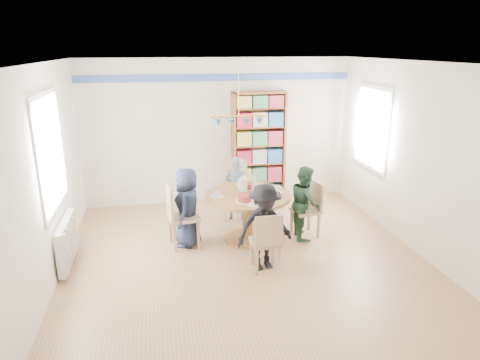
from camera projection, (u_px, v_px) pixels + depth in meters
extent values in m
plane|color=tan|center=(245.00, 258.00, 6.09)|extent=(5.00, 5.00, 0.00)
plane|color=white|center=(246.00, 62.00, 5.28)|extent=(5.00, 5.00, 0.00)
plane|color=white|center=(218.00, 132.00, 8.02)|extent=(5.00, 0.00, 5.00)
plane|color=white|center=(312.00, 252.00, 3.34)|extent=(5.00, 0.00, 5.00)
plane|color=white|center=(46.00, 178.00, 5.22)|extent=(0.00, 5.00, 5.00)
plane|color=white|center=(416.00, 158.00, 6.15)|extent=(0.00, 5.00, 5.00)
cube|color=#344E8F|center=(218.00, 77.00, 7.70)|extent=(5.00, 0.02, 0.12)
cube|color=white|center=(50.00, 152.00, 5.43)|extent=(0.03, 1.32, 1.52)
cube|color=white|center=(52.00, 152.00, 5.43)|extent=(0.01, 1.20, 1.40)
cube|color=white|center=(372.00, 128.00, 7.30)|extent=(0.03, 1.12, 1.42)
cube|color=white|center=(371.00, 128.00, 7.30)|extent=(0.01, 1.00, 1.30)
cylinder|color=gold|center=(239.00, 89.00, 5.86)|extent=(0.01, 0.01, 0.75)
cylinder|color=gold|center=(239.00, 117.00, 5.97)|extent=(0.80, 0.02, 0.02)
cone|color=teal|center=(217.00, 123.00, 5.94)|extent=(0.11, 0.11, 0.10)
cone|color=teal|center=(232.00, 122.00, 5.98)|extent=(0.11, 0.11, 0.10)
cone|color=teal|center=(246.00, 122.00, 6.01)|extent=(0.11, 0.11, 0.10)
cone|color=teal|center=(259.00, 122.00, 6.05)|extent=(0.11, 0.11, 0.10)
cube|color=silver|center=(67.00, 242.00, 5.81)|extent=(0.10, 1.00, 0.60)
cube|color=silver|center=(66.00, 255.00, 5.45)|extent=(0.02, 0.06, 0.56)
cube|color=silver|center=(69.00, 248.00, 5.64)|extent=(0.02, 0.06, 0.56)
cube|color=silver|center=(72.00, 241.00, 5.83)|extent=(0.02, 0.06, 0.56)
cube|color=silver|center=(74.00, 235.00, 6.01)|extent=(0.02, 0.06, 0.56)
cube|color=silver|center=(77.00, 229.00, 6.20)|extent=(0.02, 0.06, 0.56)
cylinder|color=olive|center=(248.00, 196.00, 6.47)|extent=(1.30, 1.30, 0.05)
cylinder|color=olive|center=(248.00, 219.00, 6.58)|extent=(0.16, 0.16, 0.70)
cylinder|color=olive|center=(247.00, 238.00, 6.68)|extent=(0.70, 0.70, 0.04)
cube|color=tan|center=(184.00, 217.00, 6.36)|extent=(0.48, 0.48, 0.05)
cube|color=tan|center=(170.00, 202.00, 6.22)|extent=(0.10, 0.43, 0.51)
cube|color=tan|center=(198.00, 235.00, 6.32)|extent=(0.05, 0.05, 0.44)
cube|color=tan|center=(193.00, 226.00, 6.64)|extent=(0.05, 0.05, 0.44)
cube|color=tan|center=(175.00, 238.00, 6.22)|extent=(0.05, 0.05, 0.44)
cube|color=tan|center=(171.00, 229.00, 6.53)|extent=(0.05, 0.05, 0.44)
cube|color=tan|center=(305.00, 211.00, 6.73)|extent=(0.44, 0.44, 0.05)
cube|color=tan|center=(316.00, 195.00, 6.71)|extent=(0.09, 0.39, 0.46)
cube|color=tan|center=(291.00, 221.00, 6.88)|extent=(0.04, 0.04, 0.40)
cube|color=tan|center=(301.00, 228.00, 6.60)|extent=(0.04, 0.04, 0.40)
cube|color=tan|center=(309.00, 218.00, 6.98)|extent=(0.04, 0.04, 0.40)
cube|color=tan|center=(319.00, 226.00, 6.70)|extent=(0.04, 0.04, 0.40)
cube|color=tan|center=(236.00, 192.00, 7.42)|extent=(0.49, 0.49, 0.05)
cube|color=tan|center=(235.00, 174.00, 7.53)|extent=(0.44, 0.10, 0.52)
cube|color=tan|center=(226.00, 209.00, 7.31)|extent=(0.05, 0.05, 0.45)
cube|color=tan|center=(246.00, 209.00, 7.34)|extent=(0.05, 0.05, 0.45)
cube|color=tan|center=(225.00, 202.00, 7.65)|extent=(0.05, 0.05, 0.45)
cube|color=tan|center=(245.00, 201.00, 7.67)|extent=(0.05, 0.05, 0.45)
cube|color=tan|center=(265.00, 242.00, 5.69)|extent=(0.38, 0.38, 0.04)
cube|color=tan|center=(269.00, 232.00, 5.47)|extent=(0.37, 0.04, 0.44)
cube|color=tan|center=(272.00, 250.00, 5.92)|extent=(0.04, 0.04, 0.38)
cube|color=tan|center=(251.00, 252.00, 5.86)|extent=(0.04, 0.04, 0.38)
cube|color=tan|center=(279.00, 260.00, 5.64)|extent=(0.04, 0.04, 0.38)
cube|color=tan|center=(257.00, 262.00, 5.58)|extent=(0.04, 0.04, 0.38)
imported|color=#182035|center=(187.00, 207.00, 6.34)|extent=(0.53, 0.67, 1.21)
imported|color=#1B3722|center=(305.00, 202.00, 6.63)|extent=(0.50, 0.61, 1.15)
imported|color=gray|center=(236.00, 188.00, 7.32)|extent=(0.47, 0.38, 1.12)
imported|color=black|center=(264.00, 227.00, 5.66)|extent=(0.84, 0.57, 1.20)
cube|color=brown|center=(234.00, 149.00, 8.01)|extent=(0.04, 0.30, 2.10)
cube|color=brown|center=(283.00, 146.00, 8.19)|extent=(0.04, 0.30, 2.10)
cube|color=brown|center=(259.00, 92.00, 7.79)|extent=(1.00, 0.30, 0.04)
cube|color=brown|center=(258.00, 198.00, 8.41)|extent=(1.00, 0.30, 0.06)
cube|color=brown|center=(257.00, 146.00, 8.23)|extent=(1.00, 0.02, 2.10)
cube|color=brown|center=(258.00, 180.00, 8.29)|extent=(0.94, 0.28, 0.03)
cube|color=brown|center=(258.00, 163.00, 8.19)|extent=(0.94, 0.28, 0.03)
cube|color=brown|center=(258.00, 145.00, 8.08)|extent=(0.94, 0.28, 0.03)
cube|color=brown|center=(259.00, 127.00, 7.98)|extent=(0.94, 0.28, 0.03)
cube|color=brown|center=(259.00, 108.00, 7.87)|extent=(0.94, 0.28, 0.03)
cube|color=maroon|center=(243.00, 192.00, 8.28)|extent=(0.28, 0.22, 0.26)
cube|color=beige|center=(258.00, 191.00, 8.34)|extent=(0.28, 0.22, 0.26)
cube|color=#265A8B|center=(273.00, 190.00, 8.39)|extent=(0.28, 0.22, 0.26)
cube|color=#CECE52|center=(243.00, 174.00, 8.18)|extent=(0.28, 0.22, 0.26)
cube|color=#42774F|center=(258.00, 174.00, 8.23)|extent=(0.28, 0.22, 0.26)
cube|color=maroon|center=(273.00, 173.00, 8.29)|extent=(0.28, 0.22, 0.26)
cube|color=maroon|center=(243.00, 157.00, 8.07)|extent=(0.28, 0.22, 0.26)
cube|color=beige|center=(259.00, 156.00, 8.13)|extent=(0.28, 0.22, 0.26)
cube|color=#265A8B|center=(274.00, 155.00, 8.18)|extent=(0.28, 0.22, 0.26)
cube|color=#CECE52|center=(243.00, 138.00, 7.97)|extent=(0.28, 0.22, 0.26)
cube|color=#42774F|center=(259.00, 138.00, 8.02)|extent=(0.28, 0.22, 0.26)
cube|color=maroon|center=(274.00, 137.00, 8.08)|extent=(0.28, 0.22, 0.26)
cube|color=maroon|center=(243.00, 120.00, 7.86)|extent=(0.28, 0.22, 0.26)
cube|color=beige|center=(259.00, 119.00, 7.92)|extent=(0.28, 0.22, 0.26)
cube|color=#265A8B|center=(275.00, 119.00, 7.97)|extent=(0.28, 0.22, 0.26)
cube|color=#CECE52|center=(243.00, 102.00, 7.76)|extent=(0.28, 0.22, 0.22)
cube|color=#42774F|center=(259.00, 101.00, 7.82)|extent=(0.28, 0.22, 0.22)
cube|color=maroon|center=(275.00, 101.00, 7.87)|extent=(0.28, 0.22, 0.22)
cylinder|color=white|center=(243.00, 186.00, 6.49)|extent=(0.12, 0.12, 0.23)
sphere|color=white|center=(244.00, 178.00, 6.45)|extent=(0.09, 0.09, 0.09)
cylinder|color=silver|center=(254.00, 183.00, 6.55)|extent=(0.07, 0.07, 0.27)
cylinder|color=teal|center=(254.00, 174.00, 6.51)|extent=(0.03, 0.03, 0.03)
cylinder|color=white|center=(247.00, 188.00, 6.72)|extent=(0.29, 0.29, 0.01)
cylinder|color=maroon|center=(247.00, 185.00, 6.71)|extent=(0.23, 0.23, 0.09)
cylinder|color=white|center=(245.00, 201.00, 6.17)|extent=(0.29, 0.29, 0.01)
cylinder|color=maroon|center=(245.00, 198.00, 6.15)|extent=(0.23, 0.23, 0.09)
cylinder|color=white|center=(217.00, 196.00, 6.37)|extent=(0.19, 0.19, 0.01)
imported|color=white|center=(217.00, 193.00, 6.36)|extent=(0.12, 0.12, 0.09)
cylinder|color=white|center=(277.00, 192.00, 6.54)|extent=(0.19, 0.19, 0.01)
imported|color=white|center=(277.00, 190.00, 6.53)|extent=(0.10, 0.10, 0.09)
cylinder|color=white|center=(242.00, 185.00, 6.89)|extent=(0.19, 0.19, 0.01)
imported|color=white|center=(242.00, 182.00, 6.88)|extent=(0.12, 0.12, 0.09)
cylinder|color=white|center=(255.00, 205.00, 6.02)|extent=(0.19, 0.19, 0.01)
imported|color=white|center=(255.00, 202.00, 6.01)|extent=(0.10, 0.10, 0.09)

